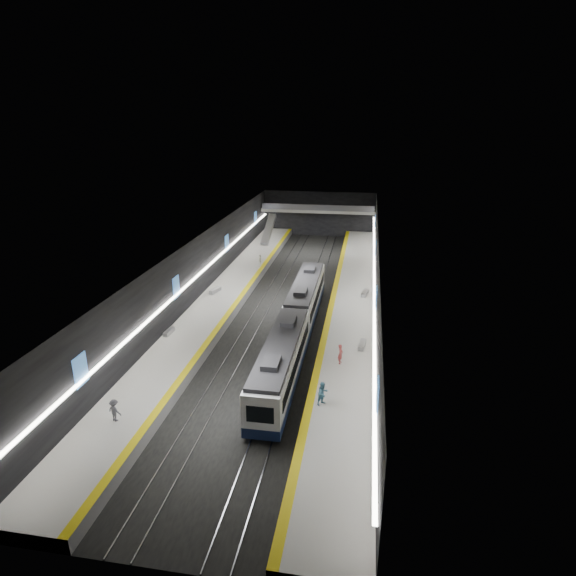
% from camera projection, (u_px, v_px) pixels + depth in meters
% --- Properties ---
extents(ground, '(70.00, 70.00, 0.00)m').
position_uv_depth(ground, '(287.00, 305.00, 55.76)').
color(ground, black).
rests_on(ground, ground).
extents(ceiling, '(20.00, 70.00, 0.04)m').
position_uv_depth(ceiling, '(287.00, 238.00, 53.06)').
color(ceiling, beige).
rests_on(ceiling, wall_left).
extents(wall_left, '(0.04, 70.00, 8.00)m').
position_uv_depth(wall_left, '(202.00, 268.00, 55.97)').
color(wall_left, black).
rests_on(wall_left, ground).
extents(wall_right, '(0.04, 70.00, 8.00)m').
position_uv_depth(wall_right, '(376.00, 277.00, 52.85)').
color(wall_right, black).
rests_on(wall_right, ground).
extents(wall_back, '(20.00, 0.04, 8.00)m').
position_uv_depth(wall_back, '(319.00, 214.00, 86.89)').
color(wall_back, black).
rests_on(wall_back, ground).
extents(wall_front, '(20.00, 0.04, 8.00)m').
position_uv_depth(wall_front, '(158.00, 506.00, 21.93)').
color(wall_front, black).
rests_on(wall_front, ground).
extents(platform_left, '(5.00, 70.00, 1.00)m').
position_uv_depth(platform_left, '(224.00, 298.00, 56.76)').
color(platform_left, slate).
rests_on(platform_left, ground).
extents(tile_surface_left, '(5.00, 70.00, 0.02)m').
position_uv_depth(tile_surface_left, '(224.00, 294.00, 56.59)').
color(tile_surface_left, '#B2B2AD').
rests_on(tile_surface_left, platform_left).
extents(tactile_strip_left, '(0.60, 70.00, 0.02)m').
position_uv_depth(tactile_strip_left, '(242.00, 295.00, 56.24)').
color(tactile_strip_left, yellow).
rests_on(tactile_strip_left, platform_left).
extents(platform_right, '(5.00, 70.00, 1.00)m').
position_uv_depth(platform_right, '(352.00, 305.00, 54.43)').
color(platform_right, slate).
rests_on(platform_right, ground).
extents(tile_surface_right, '(5.00, 70.00, 0.02)m').
position_uv_depth(tile_surface_right, '(352.00, 301.00, 54.25)').
color(tile_surface_right, '#B2B2AD').
rests_on(tile_surface_right, platform_right).
extents(tactile_strip_right, '(0.60, 70.00, 0.02)m').
position_uv_depth(tactile_strip_right, '(333.00, 300.00, 54.59)').
color(tactile_strip_right, yellow).
rests_on(tactile_strip_right, platform_right).
extents(rails, '(6.52, 70.00, 0.12)m').
position_uv_depth(rails, '(287.00, 305.00, 55.74)').
color(rails, gray).
rests_on(rails, ground).
extents(train, '(2.69, 30.04, 3.60)m').
position_uv_depth(train, '(295.00, 324.00, 45.37)').
color(train, '#101C3D').
rests_on(train, ground).
extents(ad_posters, '(19.94, 53.50, 2.20)m').
position_uv_depth(ad_posters, '(288.00, 266.00, 55.17)').
color(ad_posters, '#3E75BA').
rests_on(ad_posters, wall_left).
extents(cove_light_left, '(0.25, 68.60, 0.12)m').
position_uv_depth(cove_light_left, '(204.00, 270.00, 56.00)').
color(cove_light_left, white).
rests_on(cove_light_left, wall_left).
extents(cove_light_right, '(0.25, 68.60, 0.12)m').
position_uv_depth(cove_light_right, '(374.00, 279.00, 52.95)').
color(cove_light_right, white).
rests_on(cove_light_right, wall_right).
extents(mezzanine_bridge, '(20.00, 3.00, 1.50)m').
position_uv_depth(mezzanine_bridge, '(318.00, 210.00, 84.62)').
color(mezzanine_bridge, gray).
rests_on(mezzanine_bridge, wall_left).
extents(escalator, '(1.20, 7.50, 3.92)m').
position_uv_depth(escalator, '(269.00, 229.00, 80.08)').
color(escalator, '#99999E').
rests_on(escalator, platform_left).
extents(bench_left_near, '(0.58, 1.70, 0.41)m').
position_uv_depth(bench_left_near, '(169.00, 332.00, 46.12)').
color(bench_left_near, '#99999E').
rests_on(bench_left_near, platform_left).
extents(bench_left_far, '(1.04, 1.99, 0.47)m').
position_uv_depth(bench_left_far, '(215.00, 290.00, 57.00)').
color(bench_left_far, '#99999E').
rests_on(bench_left_far, platform_left).
extents(bench_right_near, '(0.72, 1.89, 0.45)m').
position_uv_depth(bench_right_near, '(362.00, 345.00, 43.47)').
color(bench_right_near, '#99999E').
rests_on(bench_right_near, platform_right).
extents(bench_right_far, '(0.88, 2.06, 0.49)m').
position_uv_depth(bench_right_far, '(365.00, 293.00, 56.06)').
color(bench_right_far, '#99999E').
rests_on(bench_right_far, platform_right).
extents(passenger_right_a, '(0.47, 0.67, 1.73)m').
position_uv_depth(passenger_right_a, '(340.00, 354.00, 40.40)').
color(passenger_right_a, '#AF4141').
rests_on(passenger_right_a, platform_right).
extents(passenger_right_b, '(1.09, 1.11, 1.80)m').
position_uv_depth(passenger_right_b, '(323.00, 394.00, 34.61)').
color(passenger_right_b, teal).
rests_on(passenger_right_b, platform_right).
extents(passenger_left_a, '(0.45, 1.00, 1.68)m').
position_uv_depth(passenger_left_a, '(260.00, 261.00, 66.50)').
color(passenger_left_a, beige).
rests_on(passenger_left_a, platform_left).
extents(passenger_left_b, '(1.18, 0.89, 1.62)m').
position_uv_depth(passenger_left_b, '(115.00, 411.00, 32.78)').
color(passenger_left_b, '#46464F').
rests_on(passenger_left_b, platform_left).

